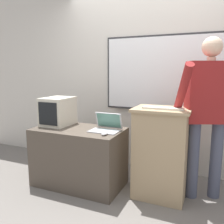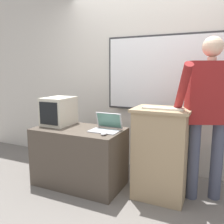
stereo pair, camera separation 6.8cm
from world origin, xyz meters
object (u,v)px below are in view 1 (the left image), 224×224
object	(u,v)px
lectern_podium	(161,153)
wireless_keyboard	(163,108)
person_presenter	(208,107)
side_desk	(79,157)
laptop	(107,126)
crt_monitor	(58,111)
computer_mouse_by_laptop	(104,134)

from	to	relation	value
lectern_podium	wireless_keyboard	distance (m)	0.52
person_presenter	lectern_podium	bearing A→B (deg)	177.12
side_desk	wireless_keyboard	size ratio (longest dim) A/B	2.56
side_desk	person_presenter	distance (m)	1.63
laptop	wireless_keyboard	bearing A→B (deg)	0.45
laptop	wireless_keyboard	distance (m)	0.71
crt_monitor	computer_mouse_by_laptop	bearing A→B (deg)	-16.32
wireless_keyboard	computer_mouse_by_laptop	distance (m)	0.69
side_desk	laptop	size ratio (longest dim) A/B	3.24
person_presenter	wireless_keyboard	distance (m)	0.49
side_desk	wireless_keyboard	bearing A→B (deg)	3.53
lectern_podium	person_presenter	distance (m)	0.72
crt_monitor	wireless_keyboard	bearing A→B (deg)	-0.58
lectern_podium	computer_mouse_by_laptop	world-z (taller)	lectern_podium
side_desk	wireless_keyboard	distance (m)	1.22
wireless_keyboard	crt_monitor	distance (m)	1.38
wireless_keyboard	computer_mouse_by_laptop	bearing A→B (deg)	-160.11
person_presenter	wireless_keyboard	world-z (taller)	person_presenter
person_presenter	wireless_keyboard	xyz separation A→B (m)	(-0.44, -0.22, -0.01)
laptop	computer_mouse_by_laptop	world-z (taller)	laptop
person_presenter	crt_monitor	xyz separation A→B (m)	(-1.81, -0.21, -0.14)
side_desk	computer_mouse_by_laptop	xyz separation A→B (m)	(0.42, -0.15, 0.38)
person_presenter	laptop	size ratio (longest dim) A/B	5.23
side_desk	computer_mouse_by_laptop	world-z (taller)	computer_mouse_by_laptop
person_presenter	crt_monitor	size ratio (longest dim) A/B	4.24
side_desk	crt_monitor	size ratio (longest dim) A/B	2.63
computer_mouse_by_laptop	side_desk	bearing A→B (deg)	160.38
wireless_keyboard	person_presenter	bearing A→B (deg)	26.79
person_presenter	crt_monitor	world-z (taller)	person_presenter
computer_mouse_by_laptop	crt_monitor	xyz separation A→B (m)	(-0.78, 0.23, 0.16)
crt_monitor	side_desk	bearing A→B (deg)	-12.21
person_presenter	laptop	xyz separation A→B (m)	(-1.10, -0.23, -0.26)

